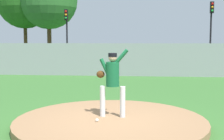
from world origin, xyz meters
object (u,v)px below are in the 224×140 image
Objects in this scene: pitcher_youth at (112,78)px; traffic_light_far at (211,22)px; parked_car_charcoal at (80,57)px; parked_car_navy at (12,57)px; traffic_light_near at (67,26)px; traffic_cone_orange at (47,68)px; parked_car_silver at (122,57)px; parked_car_champagne at (174,58)px; baseball at (97,120)px.

pitcher_youth is 0.33× the size of traffic_light_far.
parked_car_charcoal is at bearing -161.88° from traffic_light_far.
parked_car_charcoal is 0.85× the size of traffic_light_far.
traffic_light_near reaches higher than parked_car_navy.
parked_car_silver is at bearing 33.36° from traffic_cone_orange.
parked_car_champagne is (11.69, -0.63, 0.01)m from parked_car_navy.
parked_car_navy is 5.59m from traffic_light_near.
parked_car_champagne is at bearing -128.82° from traffic_light_far.
pitcher_youth is 0.36× the size of parked_car_champagne.
parked_car_silver reaches higher than parked_car_navy.
traffic_light_far reaches higher than parked_car_navy.
parked_car_champagne reaches higher than parked_car_navy.
baseball is 0.02× the size of parked_car_charcoal.
pitcher_youth reaches higher than parked_car_charcoal.
pitcher_youth is 0.37× the size of traffic_light_near.
parked_car_silver is 6.73m from traffic_light_near.
pitcher_youth is 12.72m from traffic_cone_orange.
parked_car_champagne reaches higher than traffic_cone_orange.
pitcher_youth is 1.09m from baseball.
parked_car_navy is 0.97× the size of parked_car_champagne.
baseball is 0.02× the size of traffic_light_near.
pitcher_youth is at bearing -75.83° from parked_car_charcoal.
traffic_light_far is (11.84, -0.47, 0.29)m from traffic_light_near.
traffic_cone_orange is at bearing -163.92° from parked_car_champagne.
traffic_light_far is (3.32, 4.12, 2.64)m from parked_car_champagne.
parked_car_silver is at bearing -153.37° from traffic_light_far.
traffic_cone_orange is (-1.54, -3.22, -0.52)m from parked_car_charcoal.
traffic_light_near is (-1.91, 3.72, 2.34)m from parked_car_charcoal.
parked_car_champagne reaches higher than baseball.
parked_car_silver is at bearing 92.69° from pitcher_youth.
parked_car_charcoal is at bearing 64.44° from traffic_cone_orange.
parked_car_navy is at bearing 119.50° from baseball.
parked_car_charcoal is 7.75× the size of traffic_cone_orange.
traffic_light_near is (-5.34, 18.99, 2.90)m from baseball.
traffic_light_far is at bearing 51.18° from parked_car_champagne.
parked_car_charcoal is 0.97× the size of parked_car_silver.
traffic_light_far is (6.20, 18.02, 2.27)m from pitcher_youth.
traffic_cone_orange is at bearing -150.57° from traffic_light_far.
parked_car_navy is 8.17× the size of traffic_cone_orange.
parked_car_silver reaches higher than parked_car_champagne.
parked_car_silver reaches higher than traffic_cone_orange.
traffic_light_near reaches higher than pitcher_youth.
traffic_light_far is at bearing 29.43° from traffic_cone_orange.
parked_car_charcoal is 3.61m from traffic_cone_orange.
parked_car_charcoal is 0.92× the size of parked_car_champagne.
parked_car_champagne is 0.92× the size of traffic_light_far.
pitcher_youth reaches higher than traffic_cone_orange.
parked_car_champagne is (3.19, 14.39, 0.55)m from baseball.
parked_car_charcoal reaches higher than parked_car_champagne.
pitcher_youth is at bearing -65.47° from traffic_cone_orange.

